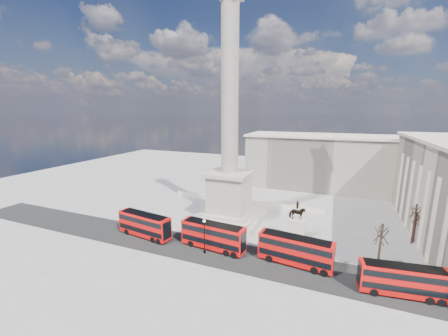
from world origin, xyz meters
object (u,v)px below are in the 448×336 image
at_px(equestrian_statue, 296,227).
at_px(pedestrian_crossing, 240,230).
at_px(victorian_lamp, 204,233).
at_px(red_bus_c, 296,250).
at_px(red_bus_b, 213,236).
at_px(red_bus_a, 145,225).
at_px(pedestrian_walking, 368,263).
at_px(pedestrian_standing, 325,257).
at_px(nelsons_column, 230,162).
at_px(red_bus_d, 403,280).

bearing_deg(equestrian_statue, pedestrian_crossing, -171.56).
bearing_deg(pedestrian_crossing, victorian_lamp, 110.24).
bearing_deg(pedestrian_crossing, red_bus_c, -172.36).
relative_size(red_bus_b, pedestrian_crossing, 6.76).
relative_size(red_bus_b, equestrian_statue, 1.54).
xyz_separation_m(red_bus_a, red_bus_b, (14.17, 0.50, 0.07)).
relative_size(red_bus_c, pedestrian_crossing, 6.68).
relative_size(equestrian_statue, pedestrian_walking, 4.45).
bearing_deg(red_bus_b, victorian_lamp, -106.35).
relative_size(red_bus_b, victorian_lamp, 1.95).
relative_size(equestrian_statue, pedestrian_standing, 4.16).
xyz_separation_m(victorian_lamp, pedestrian_walking, (25.37, 5.28, -2.71)).
bearing_deg(red_bus_b, nelsons_column, 105.16).
relative_size(red_bus_d, equestrian_statue, 1.38).
height_order(red_bus_b, pedestrian_standing, red_bus_b).
xyz_separation_m(nelsons_column, pedestrian_crossing, (4.79, -6.63, -12.04)).
xyz_separation_m(victorian_lamp, equestrian_statue, (13.76, 10.86, -0.93)).
height_order(victorian_lamp, equestrian_statue, equestrian_statue).
height_order(red_bus_c, pedestrian_walking, red_bus_c).
height_order(red_bus_b, equestrian_statue, equestrian_statue).
relative_size(red_bus_a, pedestrian_standing, 6.25).
distance_m(equestrian_statue, pedestrian_crossing, 10.79).
bearing_deg(red_bus_a, red_bus_d, 5.69).
xyz_separation_m(red_bus_d, pedestrian_crossing, (-25.56, 9.48, -1.33)).
height_order(red_bus_c, pedestrian_standing, red_bus_c).
relative_size(nelsons_column, red_bus_a, 4.31).
bearing_deg(nelsons_column, pedestrian_walking, -21.57).
distance_m(nelsons_column, pedestrian_crossing, 14.56).
relative_size(victorian_lamp, pedestrian_crossing, 3.47).
distance_m(red_bus_b, red_bus_c, 14.06).
bearing_deg(pedestrian_crossing, pedestrian_standing, -157.70).
bearing_deg(pedestrian_standing, nelsons_column, -24.16).
height_order(red_bus_b, pedestrian_crossing, red_bus_b).
bearing_deg(red_bus_a, victorian_lamp, 1.81).
distance_m(nelsons_column, pedestrian_standing, 26.51).
height_order(nelsons_column, red_bus_a, nelsons_column).
xyz_separation_m(red_bus_c, red_bus_d, (13.95, -2.30, -0.23)).
relative_size(nelsons_column, pedestrian_standing, 26.96).
distance_m(red_bus_a, pedestrian_walking, 38.98).
height_order(red_bus_a, equestrian_statue, equestrian_statue).
height_order(pedestrian_walking, pedestrian_standing, pedestrian_standing).
xyz_separation_m(nelsons_column, red_bus_c, (16.40, -13.81, -10.48)).
relative_size(red_bus_a, pedestrian_walking, 6.68).
bearing_deg(red_bus_a, pedestrian_walking, 13.56).
bearing_deg(pedestrian_walking, victorian_lamp, -171.26).
xyz_separation_m(nelsons_column, red_bus_b, (2.34, -14.00, -10.44)).
relative_size(nelsons_column, victorian_lamp, 8.21).
bearing_deg(red_bus_c, red_bus_a, -172.17).
bearing_deg(equestrian_statue, red_bus_d, -36.32).
bearing_deg(pedestrian_walking, pedestrian_standing, -175.25).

